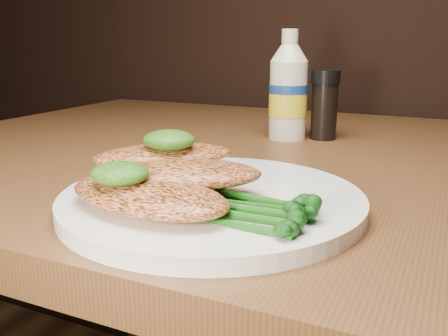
% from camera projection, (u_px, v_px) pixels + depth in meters
% --- Properties ---
extents(plate, '(0.28, 0.28, 0.01)m').
position_uv_depth(plate, '(212.00, 200.00, 0.46)').
color(plate, white).
rests_on(plate, dining_table).
extents(chicken_front, '(0.17, 0.11, 0.02)m').
position_uv_depth(chicken_front, '(148.00, 195.00, 0.41)').
color(chicken_front, '#D97A45').
rests_on(chicken_front, plate).
extents(chicken_mid, '(0.17, 0.13, 0.02)m').
position_uv_depth(chicken_mid, '(177.00, 173.00, 0.44)').
color(chicken_mid, '#D97A45').
rests_on(chicken_mid, plate).
extents(chicken_back, '(0.15, 0.14, 0.02)m').
position_uv_depth(chicken_back, '(163.00, 156.00, 0.48)').
color(chicken_back, '#D97A45').
rests_on(chicken_back, plate).
extents(pesto_front, '(0.05, 0.05, 0.02)m').
position_uv_depth(pesto_front, '(120.00, 173.00, 0.40)').
color(pesto_front, '#093207').
rests_on(pesto_front, chicken_front).
extents(pesto_back, '(0.05, 0.05, 0.02)m').
position_uv_depth(pesto_back, '(169.00, 140.00, 0.47)').
color(pesto_back, '#093207').
rests_on(pesto_back, chicken_back).
extents(broccolini_bundle, '(0.15, 0.13, 0.02)m').
position_uv_depth(broccolini_bundle, '(244.00, 203.00, 0.40)').
color(broccolini_bundle, '#1A5913').
rests_on(broccolini_bundle, plate).
extents(mayo_bottle, '(0.07, 0.07, 0.17)m').
position_uv_depth(mayo_bottle, '(288.00, 85.00, 0.75)').
color(mayo_bottle, white).
rests_on(mayo_bottle, dining_table).
extents(pepper_grinder, '(0.05, 0.05, 0.11)m').
position_uv_depth(pepper_grinder, '(324.00, 105.00, 0.76)').
color(pepper_grinder, black).
rests_on(pepper_grinder, dining_table).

